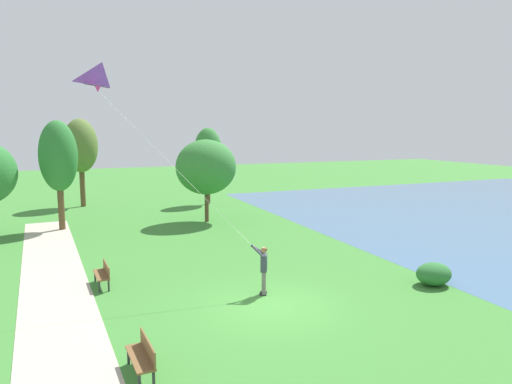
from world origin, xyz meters
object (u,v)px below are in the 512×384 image
Objects in this scene: tree_horizon_far at (206,167)px; park_bench_far_walkway at (103,273)px; flying_kite at (103,78)px; tree_treeline_right at (208,154)px; park_bench_near_walkway at (143,355)px; tree_treeline_left at (58,157)px; lakeside_shrub at (434,274)px; person_kite_flyer at (263,266)px; tree_lakeside_near at (80,146)px.

park_bench_far_walkway is at bearing -124.20° from tree_horizon_far.
tree_treeline_right is (8.86, 17.68, -3.64)m from flying_kite.
park_bench_near_walkway is 0.24× the size of tree_treeline_left.
park_bench_near_walkway is at bearing -168.03° from lakeside_shrub.
tree_treeline_right is (3.89, 20.16, 2.94)m from person_kite_flyer.
tree_horizon_far reaches higher than park_bench_near_walkway.
person_kite_flyer is at bearing -26.50° from flying_kite.
person_kite_flyer is 6.10m from park_bench_far_walkway.
flying_kite is (-4.97, 2.48, 6.58)m from person_kite_flyer.
park_bench_near_walkway is (0.17, -6.39, -7.11)m from flying_kite.
tree_horizon_far is at bearing 69.19° from park_bench_near_walkway.
tree_horizon_far reaches higher than park_bench_far_walkway.
park_bench_far_walkway is 0.24× the size of tree_treeline_left.
park_bench_far_walkway is 1.09× the size of lakeside_shrub.
tree_treeline_left is at bearing 98.72° from flying_kite.
park_bench_far_walkway is 0.23× the size of tree_lakeside_near.
tree_horizon_far reaches higher than person_kite_flyer.
lakeside_shrub is at bearing -21.70° from park_bench_far_walkway.
flying_kite reaches higher than park_bench_far_walkway.
tree_treeline_right is at bearing 63.38° from flying_kite.
lakeside_shrub is (4.59, -14.94, -3.08)m from tree_horizon_far.
tree_treeline_left reaches higher than person_kite_flyer.
tree_horizon_far is at bearing -52.45° from tree_lakeside_near.
tree_treeline_left is at bearing 97.86° from park_bench_far_walkway.
person_kite_flyer is 0.29× the size of flying_kite.
tree_treeline_right is at bearing -15.37° from tree_lakeside_near.
park_bench_near_walkway is at bearing -140.80° from person_kite_flyer.
tree_treeline_right reaches higher than lakeside_shrub.
tree_lakeside_near is (-5.39, 22.71, 3.57)m from person_kite_flyer.
flying_kite reaches higher than person_kite_flyer.
tree_treeline_left is at bearing -151.58° from tree_treeline_right.
person_kite_flyer is at bearing -76.65° from tree_lakeside_near.
park_bench_far_walkway reaches higher than lakeside_shrub.
tree_treeline_left is 4.59× the size of lakeside_shrub.
park_bench_near_walkway is (-4.80, -3.92, -0.54)m from person_kite_flyer.
tree_horizon_far is at bearing -6.58° from tree_treeline_left.
person_kite_flyer is at bearing -30.38° from park_bench_far_walkway.
flying_kite is at bearing 153.50° from person_kite_flyer.
tree_horizon_far is at bearing -107.33° from tree_treeline_right.
tree_treeline_right is at bearing 61.90° from park_bench_far_walkway.
person_kite_flyer is at bearing -100.92° from tree_treeline_right.
park_bench_far_walkway is at bearing 93.58° from park_bench_near_walkway.
park_bench_near_walkway is 7.00m from park_bench_far_walkway.
flying_kite is 7.14m from park_bench_far_walkway.
tree_horizon_far reaches higher than lakeside_shrub.
lakeside_shrub is (11.34, -4.03, -7.19)m from flying_kite.
flying_kite is 14.02m from lakeside_shrub.
person_kite_flyer is 6.58m from lakeside_shrub.
tree_lakeside_near reaches higher than tree_treeline_left.
tree_treeline_left is at bearing -99.58° from tree_lakeside_near.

